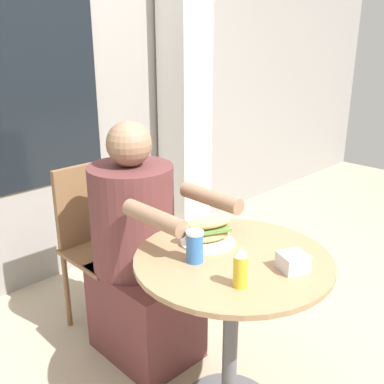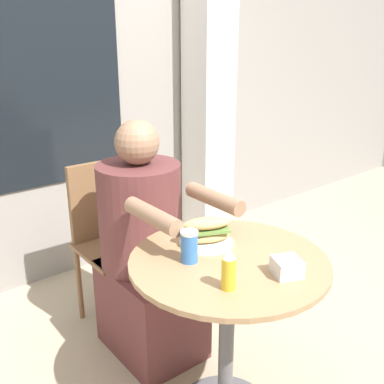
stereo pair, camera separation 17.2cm
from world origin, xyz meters
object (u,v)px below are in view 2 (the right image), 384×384
(diner_chair, at_px, (109,228))
(sandwich_on_plate, at_px, (207,233))
(condiment_bottle, at_px, (229,270))
(cafe_table, at_px, (227,304))
(drink_cup, at_px, (189,246))
(seated_diner, at_px, (146,259))

(diner_chair, xyz_separation_m, sandwich_on_plate, (0.01, -0.77, 0.25))
(sandwich_on_plate, xyz_separation_m, condiment_bottle, (-0.16, -0.29, 0.02))
(cafe_table, xyz_separation_m, sandwich_on_plate, (0.02, 0.15, 0.24))
(cafe_table, xyz_separation_m, diner_chair, (0.01, 0.92, -0.01))
(cafe_table, distance_m, drink_cup, 0.29)
(cafe_table, bearing_deg, seated_diner, 89.24)
(sandwich_on_plate, bearing_deg, seated_diner, 91.70)
(condiment_bottle, bearing_deg, sandwich_on_plate, 61.23)
(seated_diner, xyz_separation_m, sandwich_on_plate, (0.01, -0.42, 0.28))
(cafe_table, height_order, condiment_bottle, condiment_bottle)
(cafe_table, bearing_deg, condiment_bottle, -134.02)
(cafe_table, xyz_separation_m, seated_diner, (0.01, 0.57, -0.04))
(condiment_bottle, bearing_deg, diner_chair, 81.99)
(seated_diner, height_order, condiment_bottle, seated_diner)
(drink_cup, bearing_deg, seated_diner, 75.09)
(cafe_table, xyz_separation_m, drink_cup, (-0.12, 0.08, 0.25))
(diner_chair, height_order, condiment_bottle, diner_chair)
(drink_cup, bearing_deg, sandwich_on_plate, 26.22)
(diner_chair, distance_m, seated_diner, 0.35)
(diner_chair, bearing_deg, condiment_bottle, 82.74)
(sandwich_on_plate, relative_size, condiment_bottle, 1.52)
(diner_chair, distance_m, sandwich_on_plate, 0.81)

